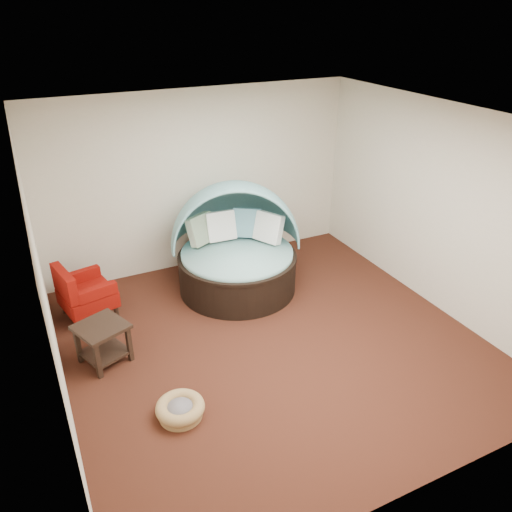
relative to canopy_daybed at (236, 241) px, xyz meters
name	(u,v)px	position (x,y,z in m)	size (l,w,h in m)	color
floor	(272,341)	(-0.17, -1.50, -0.74)	(5.00, 5.00, 0.00)	#421D12
wall_back	(200,181)	(-0.17, 1.00, 0.66)	(5.00, 5.00, 0.00)	beige
wall_front	(427,373)	(-0.17, -4.00, 0.66)	(5.00, 5.00, 0.00)	beige
wall_left	(45,292)	(-2.67, -1.50, 0.66)	(5.00, 5.00, 0.00)	beige
wall_right	(438,208)	(2.33, -1.50, 0.66)	(5.00, 5.00, 0.00)	beige
ceiling	(276,121)	(-0.17, -1.50, 2.06)	(5.00, 5.00, 0.00)	white
canopy_daybed	(236,241)	(0.00, 0.00, 0.00)	(2.25, 2.21, 1.61)	black
pet_basket	(180,409)	(-1.63, -2.23, -0.65)	(0.53, 0.53, 0.18)	olive
red_armchair	(83,293)	(-2.22, 0.15, -0.38)	(0.80, 0.80, 0.79)	black
side_table	(103,338)	(-2.17, -0.96, -0.41)	(0.70, 0.70, 0.52)	black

